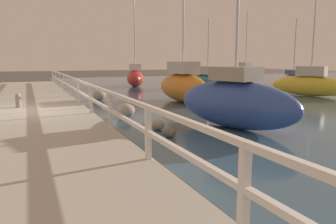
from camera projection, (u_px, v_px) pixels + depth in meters
ground_plane at (31, 120)px, 12.13m from camera, size 120.00×120.00×0.00m
dock_walkway at (31, 115)px, 12.10m from camera, size 4.13×36.00×0.34m
railing at (84, 90)px, 12.73m from camera, size 0.10×32.50×1.03m
boulder_mid_strip at (99, 95)px, 18.02m from camera, size 0.73×0.66×0.55m
boulder_upstream at (169, 132)px, 9.31m from camera, size 0.40×0.36×0.30m
boulder_far_strip at (126, 111)px, 12.57m from camera, size 0.72×0.65×0.54m
boulder_near_dock at (157, 125)px, 10.30m from camera, size 0.45×0.41×0.34m
mooring_bollard at (18, 100)px, 12.85m from camera, size 0.21×0.21×0.57m
sailboat_yellow at (310, 84)px, 20.07m from camera, size 2.79×4.91×7.41m
sailboat_orange at (183, 85)px, 17.21m from camera, size 1.61×4.63×8.46m
sailboat_blue at (235, 102)px, 10.54m from camera, size 2.69×4.87×6.34m
sailboat_teal at (208, 79)px, 26.76m from camera, size 1.63×5.87×5.50m
sailboat_navy at (245, 74)px, 32.15m from camera, size 2.35×3.59×6.80m
sailboat_white at (293, 79)px, 28.83m from camera, size 2.67×4.57×5.71m
sailboat_red at (135, 77)px, 27.70m from camera, size 2.61×4.57×8.18m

